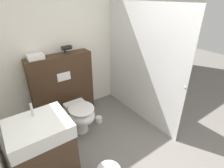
# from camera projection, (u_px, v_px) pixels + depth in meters

# --- Properties ---
(wall_back) EXTENTS (8.00, 0.06, 2.50)m
(wall_back) POSITION_uv_depth(u_px,v_px,m) (73.00, 45.00, 3.06)
(wall_back) COLOR silver
(wall_back) RESTS_ON ground_plane
(partition_panel) EXTENTS (1.05, 0.25, 1.18)m
(partition_panel) POSITION_uv_depth(u_px,v_px,m) (63.00, 88.00, 3.05)
(partition_panel) COLOR #3D2819
(partition_panel) RESTS_ON ground_plane
(shower_glass) EXTENTS (0.04, 1.77, 1.96)m
(shower_glass) POSITION_uv_depth(u_px,v_px,m) (141.00, 66.00, 2.92)
(shower_glass) COLOR silver
(shower_glass) RESTS_ON ground_plane
(toilet) EXTENTS (0.40, 0.56, 0.50)m
(toilet) POSITION_uv_depth(u_px,v_px,m) (81.00, 116.00, 2.78)
(toilet) COLOR white
(toilet) RESTS_ON ground_plane
(sink_vanity) EXTENTS (0.58, 0.50, 1.10)m
(sink_vanity) POSITION_uv_depth(u_px,v_px,m) (46.00, 157.00, 1.88)
(sink_vanity) COLOR #473323
(sink_vanity) RESTS_ON ground_plane
(hair_drier) EXTENTS (0.19, 0.07, 0.13)m
(hair_drier) POSITION_uv_depth(u_px,v_px,m) (67.00, 48.00, 2.85)
(hair_drier) COLOR black
(hair_drier) RESTS_ON partition_panel
(folded_towel) EXTENTS (0.23, 0.19, 0.07)m
(folded_towel) POSITION_uv_depth(u_px,v_px,m) (35.00, 57.00, 2.60)
(folded_towel) COLOR white
(folded_towel) RESTS_ON partition_panel
(spare_toilet_roll) EXTENTS (0.12, 0.12, 0.10)m
(spare_toilet_roll) POSITION_uv_depth(u_px,v_px,m) (99.00, 119.00, 3.12)
(spare_toilet_roll) COLOR white
(spare_toilet_roll) RESTS_ON ground_plane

